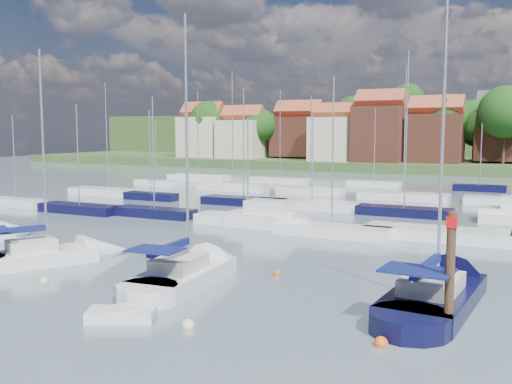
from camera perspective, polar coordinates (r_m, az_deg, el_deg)
The scene contains 13 objects.
ground at distance 64.15m, azimuth 13.11°, elevation -1.10°, with size 260.00×260.00×0.00m, color #4D5B69.
sailboat_left at distance 36.79m, azimuth -19.22°, elevation -6.09°, with size 7.21×10.05×13.71m.
sailboat_centre at distance 31.31m, azimuth -6.09°, elevation -7.91°, with size 3.76×11.24×15.04m.
sailboat_navy at distance 28.99m, azimuth 18.13°, elevation -9.35°, with size 4.29×12.68×17.21m.
tender at distance 25.19m, azimuth -13.33°, elevation -11.85°, with size 3.10×2.37×0.61m.
timber_piling at distance 23.84m, azimuth 18.75°, elevation -9.83°, with size 0.40×0.40×7.09m.
buoy_c at distance 28.42m, azimuth -13.45°, elevation -10.26°, with size 0.52×0.52×0.52m, color #D85914.
buoy_d at distance 23.85m, azimuth -6.77°, elevation -13.36°, with size 0.55×0.55×0.55m, color beige.
buoy_e at distance 31.75m, azimuth 2.11°, elevation -8.34°, with size 0.43×0.43×0.43m, color #D85914.
buoy_f at distance 22.38m, azimuth 12.39°, elevation -14.80°, with size 0.53×0.53×0.53m, color #D85914.
buoy_g at distance 32.15m, azimuth -20.42°, elevation -8.55°, with size 0.46×0.46×0.46m, color beige.
marina_field at distance 58.99m, azimuth 13.86°, elevation -1.33°, with size 79.62×41.41×15.93m.
far_shore_town at distance 155.22m, azimuth 21.71°, elevation 4.51°, with size 212.46×90.00×22.27m.
Camera 1 is at (14.14, -22.06, 7.96)m, focal length 40.00 mm.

